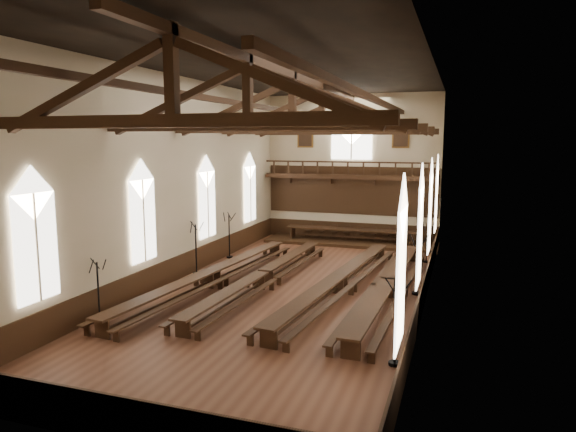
% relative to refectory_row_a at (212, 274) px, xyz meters
% --- Properties ---
extents(ground, '(26.00, 26.00, 0.00)m').
position_rel_refectory_row_a_xyz_m(ground, '(3.80, 0.72, -0.59)').
color(ground, brown).
rests_on(ground, ground).
extents(room_walls, '(26.00, 26.00, 26.00)m').
position_rel_refectory_row_a_xyz_m(room_walls, '(3.80, 0.72, 5.87)').
color(room_walls, beige).
rests_on(room_walls, ground).
extents(wainscot_band, '(12.00, 26.00, 1.20)m').
position_rel_refectory_row_a_xyz_m(wainscot_band, '(3.80, 0.72, 0.01)').
color(wainscot_band, '#361F10').
rests_on(wainscot_band, ground).
extents(side_windows, '(11.85, 19.80, 4.50)m').
position_rel_refectory_row_a_xyz_m(side_windows, '(3.80, 0.72, 3.15)').
color(side_windows, silver).
rests_on(side_windows, room_walls).
extents(end_window, '(2.80, 0.12, 3.80)m').
position_rel_refectory_row_a_xyz_m(end_window, '(3.80, 13.62, 6.63)').
color(end_window, white).
rests_on(end_window, room_walls).
extents(minstrels_gallery, '(11.80, 1.24, 3.70)m').
position_rel_refectory_row_a_xyz_m(minstrels_gallery, '(3.80, 13.38, 3.32)').
color(minstrels_gallery, '#361B11').
rests_on(minstrels_gallery, room_walls).
extents(portraits, '(7.75, 0.09, 1.45)m').
position_rel_refectory_row_a_xyz_m(portraits, '(3.80, 13.62, 6.51)').
color(portraits, brown).
rests_on(portraits, room_walls).
extents(roof_trusses, '(11.70, 25.70, 2.80)m').
position_rel_refectory_row_a_xyz_m(roof_trusses, '(3.80, 0.72, 7.63)').
color(roof_trusses, '#361B11').
rests_on(roof_trusses, room_walls).
extents(refectory_row_a, '(2.28, 15.04, 0.81)m').
position_rel_refectory_row_a_xyz_m(refectory_row_a, '(0.00, 0.00, 0.00)').
color(refectory_row_a, '#361B11').
rests_on(refectory_row_a, ground).
extents(refectory_row_b, '(1.87, 14.58, 0.76)m').
position_rel_refectory_row_a_xyz_m(refectory_row_b, '(2.34, 0.79, -0.03)').
color(refectory_row_b, '#361B11').
rests_on(refectory_row_b, ground).
extents(refectory_row_c, '(2.42, 15.10, 0.81)m').
position_rel_refectory_row_a_xyz_m(refectory_row_c, '(5.97, 1.07, 0.00)').
color(refectory_row_c, '#361B11').
rests_on(refectory_row_c, ground).
extents(refectory_row_d, '(1.91, 15.08, 0.82)m').
position_rel_refectory_row_a_xyz_m(refectory_row_d, '(8.22, 1.13, 0.01)').
color(refectory_row_d, '#361B11').
rests_on(refectory_row_d, ground).
extents(dais, '(11.40, 2.94, 0.20)m').
position_rel_refectory_row_a_xyz_m(dais, '(4.17, 12.12, -0.49)').
color(dais, '#361F10').
rests_on(dais, ground).
extents(high_table, '(8.81, 1.17, 0.82)m').
position_rel_refectory_row_a_xyz_m(high_table, '(4.17, 12.12, 0.31)').
color(high_table, '#361B11').
rests_on(high_table, dais).
extents(high_chairs, '(6.75, 0.46, 0.92)m').
position_rel_refectory_row_a_xyz_m(high_chairs, '(4.17, 12.96, 0.11)').
color(high_chairs, '#361B11').
rests_on(high_chairs, dais).
extents(candelabrum_left_near, '(0.76, 0.71, 2.51)m').
position_rel_refectory_row_a_xyz_m(candelabrum_left_near, '(-1.75, -5.83, 0.17)').
color(candelabrum_left_near, black).
rests_on(candelabrum_left_near, ground).
extents(candelabrum_left_mid, '(0.82, 0.83, 2.79)m').
position_rel_refectory_row_a_xyz_m(candelabrum_left_mid, '(-1.75, 1.71, 0.26)').
color(candelabrum_left_mid, black).
rests_on(candelabrum_left_mid, ground).
extents(candelabrum_left_far, '(0.79, 0.82, 2.72)m').
position_rel_refectory_row_a_xyz_m(candelabrum_left_far, '(-1.75, 5.71, 0.24)').
color(candelabrum_left_far, black).
rests_on(candelabrum_left_far, ground).
extents(candelabrum_right_near, '(0.83, 0.78, 2.75)m').
position_rel_refectory_row_a_xyz_m(candelabrum_right_near, '(9.35, -5.97, 0.25)').
color(candelabrum_right_near, black).
rests_on(candelabrum_right_near, ground).
extents(candelabrum_right_mid, '(0.83, 0.81, 2.78)m').
position_rel_refectory_row_a_xyz_m(candelabrum_right_mid, '(9.35, 1.78, 0.26)').
color(candelabrum_right_mid, black).
rests_on(candelabrum_right_mid, ground).
extents(candelabrum_right_far, '(0.68, 0.67, 2.28)m').
position_rel_refectory_row_a_xyz_m(candelabrum_right_far, '(9.35, 8.27, 0.11)').
color(candelabrum_right_far, black).
rests_on(candelabrum_right_far, ground).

